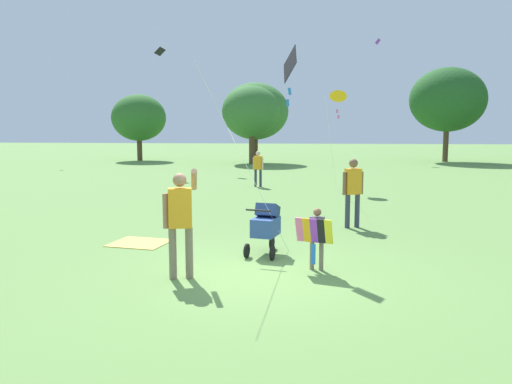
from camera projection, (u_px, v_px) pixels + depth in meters
name	position (u px, v px, depth m)	size (l,w,h in m)	color
ground_plane	(257.00, 274.00, 8.95)	(120.00, 120.00, 0.00)	#668E47
treeline_distant	(383.00, 104.00, 34.00)	(32.22, 7.05, 6.51)	brown
child_with_butterfly_kite	(316.00, 233.00, 9.11)	(0.67, 0.46, 1.11)	#7F705B
person_adult_flyer	(180.00, 216.00, 8.58)	(0.58, 0.62, 1.86)	#7F705B
stroller	(266.00, 224.00, 10.26)	(0.69, 1.12, 1.03)	black
kite_adult_black	(287.00, 72.00, 10.10)	(1.63, 2.34, 4.13)	black
kite_orange_delta	(338.00, 97.00, 20.02)	(1.04, 4.06, 3.89)	#F4A319
person_red_shirt	(353.00, 187.00, 12.85)	(0.52, 0.35, 1.72)	#33384C
person_sitting_far	(258.00, 166.00, 21.28)	(0.45, 0.30, 1.47)	#33384C
picnic_blanket	(140.00, 243.00, 11.27)	(1.17, 1.02, 0.02)	gold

